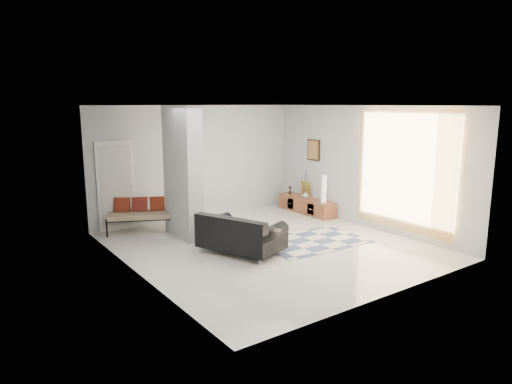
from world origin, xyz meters
TOP-DOWN VIEW (x-y plane):
  - floor at (0.00, 0.00)m, footprint 6.00×6.00m
  - ceiling at (0.00, 0.00)m, footprint 6.00×6.00m
  - wall_back at (0.00, 3.00)m, footprint 6.00×0.00m
  - wall_front at (0.00, -3.00)m, footprint 6.00×0.00m
  - wall_left at (-2.75, 0.00)m, footprint 0.00×6.00m
  - wall_right at (2.75, 0.00)m, footprint 0.00×6.00m
  - partition_column at (-1.10, 1.60)m, footprint 0.35×1.20m
  - hallway_door at (-2.10, 2.96)m, footprint 0.85×0.06m
  - curtain at (2.67, -1.15)m, footprint 0.00×2.55m
  - wall_art at (2.72, 1.70)m, footprint 0.04×0.45m
  - media_console at (2.52, 1.70)m, footprint 0.45×1.81m
  - loveseat at (-0.74, -0.04)m, footprint 1.45×1.82m
  - daybed at (-1.62, 2.49)m, footprint 1.82×1.35m
  - area_rug at (0.90, -0.30)m, footprint 2.30×1.59m
  - cylinder_lamp at (2.50, 1.04)m, footprint 0.12×0.12m
  - bronze_figurine at (2.47, 2.33)m, footprint 0.11×0.11m
  - vase at (2.47, 1.70)m, footprint 0.18×0.18m

SIDE VIEW (x-z plane):
  - floor at x=0.00m, z-range 0.00..0.00m
  - area_rug at x=0.90m, z-range 0.00..0.01m
  - media_console at x=2.52m, z-range -0.20..0.60m
  - loveseat at x=-0.74m, z-range -0.03..0.73m
  - daybed at x=-1.62m, z-range 0.04..0.80m
  - vase at x=2.47m, z-range 0.40..0.58m
  - bronze_figurine at x=2.47m, z-range 0.40..0.62m
  - cylinder_lamp at x=2.50m, z-range 0.40..1.08m
  - hallway_door at x=-2.10m, z-range 0.00..2.04m
  - partition_column at x=-1.10m, z-range 0.00..2.80m
  - wall_back at x=0.00m, z-range -1.60..4.40m
  - wall_front at x=0.00m, z-range -1.60..4.40m
  - wall_left at x=-2.75m, z-range -1.60..4.40m
  - wall_right at x=2.75m, z-range -1.60..4.40m
  - curtain at x=2.67m, z-range 0.17..2.72m
  - wall_art at x=2.72m, z-range 1.38..1.92m
  - ceiling at x=0.00m, z-range 2.80..2.80m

